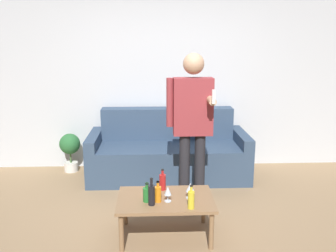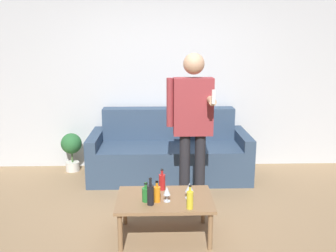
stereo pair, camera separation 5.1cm
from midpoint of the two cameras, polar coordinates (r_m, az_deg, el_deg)
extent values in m
plane|color=#997A56|center=(3.81, 0.11, -15.80)|extent=(16.00, 16.00, 0.00)
cube|color=silver|center=(5.38, -0.89, 7.88)|extent=(8.00, 0.06, 2.70)
cube|color=#334760|center=(4.99, -0.19, -5.74)|extent=(1.84, 0.64, 0.46)
cube|color=#334760|center=(5.35, -0.38, -1.97)|extent=(1.84, 0.25, 0.90)
cube|color=#334760|center=(5.14, -11.37, -4.54)|extent=(0.14, 0.89, 0.61)
cube|color=#334760|center=(5.21, 10.72, -4.25)|extent=(0.14, 0.89, 0.61)
cube|color=#8E6B47|center=(3.58, -0.80, -11.15)|extent=(0.90, 0.61, 0.03)
cylinder|color=#8E6B47|center=(3.45, -7.56, -15.85)|extent=(0.04, 0.04, 0.36)
cylinder|color=#8E6B47|center=(3.47, 6.20, -15.61)|extent=(0.04, 0.04, 0.36)
cylinder|color=#8E6B47|center=(3.90, -6.92, -12.25)|extent=(0.04, 0.04, 0.36)
cylinder|color=#8E6B47|center=(3.92, 5.07, -12.06)|extent=(0.04, 0.04, 0.36)
cylinder|color=black|center=(3.41, -2.96, -10.49)|extent=(0.06, 0.06, 0.18)
cylinder|color=black|center=(3.36, -2.99, -8.50)|extent=(0.02, 0.02, 0.07)
cylinder|color=black|center=(3.35, -2.99, -8.02)|extent=(0.03, 0.03, 0.01)
cylinder|color=#23752D|center=(3.49, -3.64, -10.41)|extent=(0.08, 0.08, 0.13)
cylinder|color=#23752D|center=(3.45, -3.67, -9.03)|extent=(0.03, 0.03, 0.05)
cylinder|color=black|center=(3.44, -3.67, -8.73)|extent=(0.03, 0.03, 0.01)
cylinder|color=orange|center=(3.47, -1.98, -10.37)|extent=(0.06, 0.06, 0.14)
cylinder|color=orange|center=(3.43, -1.99, -8.85)|extent=(0.02, 0.02, 0.06)
cylinder|color=black|center=(3.43, -2.00, -8.52)|extent=(0.03, 0.03, 0.01)
cylinder|color=#B21E1E|center=(3.73, -1.23, -8.56)|extent=(0.06, 0.06, 0.15)
cylinder|color=#B21E1E|center=(3.69, -1.24, -7.02)|extent=(0.02, 0.02, 0.06)
cylinder|color=black|center=(3.68, -1.24, -6.67)|extent=(0.03, 0.03, 0.01)
cylinder|color=yellow|center=(3.35, 3.10, -11.20)|extent=(0.06, 0.06, 0.16)
cylinder|color=yellow|center=(3.30, 3.12, -9.47)|extent=(0.02, 0.02, 0.06)
cylinder|color=black|center=(3.29, 3.12, -9.08)|extent=(0.03, 0.03, 0.01)
cylinder|color=silver|center=(3.50, -0.45, -11.37)|extent=(0.06, 0.06, 0.01)
cylinder|color=silver|center=(3.49, -0.45, -10.89)|extent=(0.01, 0.01, 0.06)
cone|color=silver|center=(3.46, -0.45, -9.84)|extent=(0.07, 0.07, 0.08)
cylinder|color=silver|center=(3.58, 2.97, -10.86)|extent=(0.08, 0.08, 0.01)
cylinder|color=silver|center=(3.56, 2.98, -10.38)|extent=(0.01, 0.01, 0.06)
cone|color=silver|center=(3.54, 2.99, -9.30)|extent=(0.08, 0.08, 0.08)
cylinder|color=#232328|center=(4.22, 2.18, -6.70)|extent=(0.12, 0.12, 0.82)
cylinder|color=#232328|center=(4.24, 4.48, -6.65)|extent=(0.12, 0.12, 0.82)
cube|color=#933338|center=(4.04, 3.47, 2.98)|extent=(0.42, 0.19, 0.62)
sphere|color=tan|center=(3.99, 3.56, 9.45)|extent=(0.23, 0.23, 0.23)
cylinder|color=#933338|center=(4.01, -0.08, 3.61)|extent=(0.08, 0.08, 0.53)
cylinder|color=tan|center=(3.91, 6.17, 3.97)|extent=(0.08, 0.28, 0.08)
cube|color=white|center=(3.74, 6.58, 4.46)|extent=(0.03, 0.03, 0.14)
cylinder|color=silver|center=(5.55, -14.79, -6.02)|extent=(0.19, 0.19, 0.13)
cylinder|color=#476B38|center=(5.50, -14.88, -4.53)|extent=(0.02, 0.02, 0.17)
sphere|color=#286633|center=(5.45, -15.00, -2.64)|extent=(0.29, 0.29, 0.29)
camera|label=1|loc=(0.03, -90.37, -0.09)|focal=40.00mm
camera|label=2|loc=(0.03, 89.63, 0.09)|focal=40.00mm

